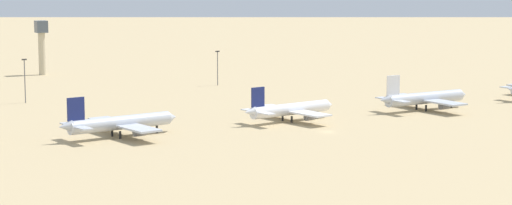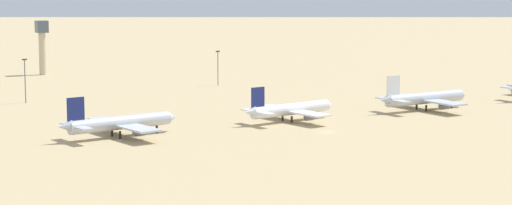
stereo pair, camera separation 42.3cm
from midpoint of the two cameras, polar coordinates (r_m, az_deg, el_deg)
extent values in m
plane|color=tan|center=(285.28, 4.34, -1.77)|extent=(4000.00, 4000.00, 0.00)
cylinder|color=silver|center=(277.83, -8.08, -1.21)|extent=(32.30, 8.82, 4.01)
cone|color=silver|center=(286.51, -5.03, -0.88)|extent=(3.55, 4.22, 3.81)
cone|color=silver|center=(269.90, -11.33, -1.42)|extent=(4.48, 3.97, 3.41)
cube|color=navy|center=(270.67, -10.70, -0.38)|extent=(5.23, 1.28, 6.51)
cube|color=silver|center=(274.96, -11.05, -1.28)|extent=(4.20, 7.22, 0.36)
cube|color=silver|center=(267.85, -10.30, -1.51)|extent=(4.20, 7.22, 0.36)
cube|color=silver|center=(278.40, -7.90, -1.31)|extent=(11.59, 32.73, 0.56)
cylinder|color=slate|center=(285.61, -8.45, -1.37)|extent=(3.90, 2.73, 2.20)
cylinder|color=slate|center=(272.65, -6.94, -1.78)|extent=(3.90, 2.73, 2.20)
cylinder|color=black|center=(284.30, -5.92, -1.60)|extent=(0.70, 0.70, 2.20)
cylinder|color=black|center=(279.71, -8.58, -1.80)|extent=(0.70, 0.70, 2.20)
cylinder|color=black|center=(275.54, -8.10, -1.94)|extent=(0.70, 0.70, 2.20)
cylinder|color=white|center=(303.89, 2.13, -0.40)|extent=(30.54, 8.82, 3.79)
cone|color=white|center=(314.63, 4.43, -0.14)|extent=(3.41, 4.03, 3.60)
cone|color=white|center=(293.60, -0.34, -0.57)|extent=(4.28, 3.81, 3.22)
cube|color=navy|center=(294.94, 0.15, 0.33)|extent=(4.94, 1.29, 6.16)
cube|color=white|center=(298.55, -0.29, -0.47)|extent=(4.07, 6.86, 0.34)
cube|color=white|center=(292.63, 0.61, -0.64)|extent=(4.07, 6.86, 0.34)
cube|color=white|center=(304.58, 2.26, -0.49)|extent=(11.44, 30.99, 0.53)
cylinder|color=slate|center=(310.78, 1.55, -0.57)|extent=(3.71, 2.63, 2.09)
cylinder|color=slate|center=(300.04, 3.27, -0.88)|extent=(3.71, 2.63, 2.09)
cylinder|color=black|center=(311.77, 3.75, -0.75)|extent=(0.66, 0.66, 2.09)
cylinder|color=black|center=(305.16, 1.64, -0.92)|extent=(0.66, 0.66, 2.09)
cylinder|color=black|center=(301.70, 2.19, -1.03)|extent=(0.66, 0.66, 2.09)
cylinder|color=silver|center=(333.28, 10.12, 0.26)|extent=(32.78, 6.15, 4.07)
cone|color=silver|center=(345.30, 12.31, 0.47)|extent=(3.30, 4.06, 3.87)
cone|color=silver|center=(321.72, 7.77, 0.15)|extent=(4.29, 3.71, 3.46)
cube|color=white|center=(323.33, 8.26, 1.03)|extent=(5.32, 0.85, 6.62)
cube|color=silver|center=(327.04, 7.78, 0.24)|extent=(3.69, 7.12, 0.37)
cube|color=silver|center=(320.87, 8.71, 0.08)|extent=(3.69, 7.12, 0.37)
cube|color=silver|center=(334.04, 10.24, 0.17)|extent=(8.99, 32.96, 0.57)
cylinder|color=slate|center=(340.55, 9.51, 0.09)|extent=(3.80, 2.47, 2.24)
cylinder|color=slate|center=(329.35, 11.26, -0.21)|extent=(3.80, 2.47, 2.24)
cylinder|color=black|center=(342.04, 11.65, -0.12)|extent=(0.71, 0.71, 2.24)
cylinder|color=black|center=(334.51, 9.63, -0.24)|extent=(0.71, 0.71, 2.24)
cylinder|color=black|center=(330.90, 10.19, -0.34)|extent=(0.71, 0.71, 2.24)
cone|color=silver|center=(359.99, 15.12, 0.79)|extent=(4.47, 3.91, 3.55)
cube|color=silver|center=(365.41, 15.00, 0.86)|extent=(3.96, 7.37, 0.38)
cylinder|color=#C6B793|center=(452.09, -12.64, 2.87)|extent=(3.20, 3.20, 19.59)
cube|color=#4C5660|center=(451.22, -12.69, 4.45)|extent=(5.20, 5.20, 5.53)
cylinder|color=#59595E|center=(400.48, -2.27, 2.04)|extent=(0.36, 0.36, 14.12)
cube|color=#333333|center=(399.81, -2.27, 3.08)|extent=(1.80, 0.50, 0.50)
cylinder|color=#59595E|center=(356.23, -13.62, 1.22)|extent=(0.36, 0.36, 15.67)
cube|color=#333333|center=(355.42, -13.66, 2.52)|extent=(1.80, 0.50, 0.50)
camera|label=1|loc=(0.21, -89.96, 0.01)|focal=66.81mm
camera|label=2|loc=(0.21, 90.04, -0.01)|focal=66.81mm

